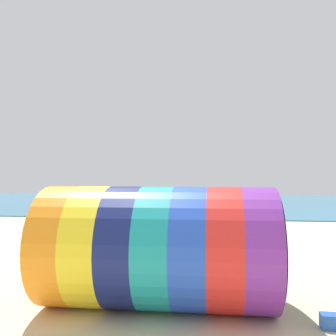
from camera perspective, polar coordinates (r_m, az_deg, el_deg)
ground_plane at (r=11.51m, az=-7.72°, el=-20.25°), size 120.00×120.00×0.00m
sea at (r=52.07m, az=4.76°, el=-5.26°), size 120.00×40.00×0.10m
giant_inflatable_tube at (r=10.90m, az=-1.36°, el=-11.95°), size 6.60×3.55×3.45m
cooler_box at (r=10.71m, az=23.66°, el=-20.64°), size 0.52×0.37×0.36m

